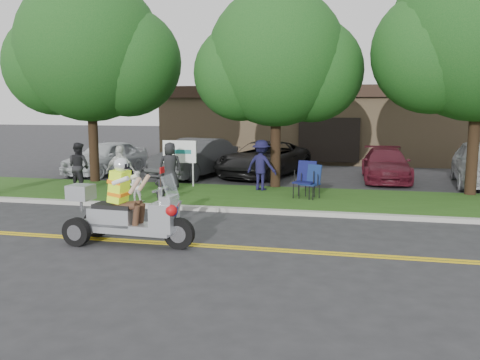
% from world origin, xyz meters
% --- Properties ---
extents(ground, '(120.00, 120.00, 0.00)m').
position_xyz_m(ground, '(0.00, 0.00, 0.00)').
color(ground, '#28282B').
rests_on(ground, ground).
extents(centerline_near, '(60.00, 0.10, 0.01)m').
position_xyz_m(centerline_near, '(0.00, -0.58, 0.01)').
color(centerline_near, gold).
rests_on(centerline_near, ground).
extents(centerline_far, '(60.00, 0.10, 0.01)m').
position_xyz_m(centerline_far, '(0.00, -0.42, 0.01)').
color(centerline_far, gold).
rests_on(centerline_far, ground).
extents(curb, '(60.00, 0.25, 0.12)m').
position_xyz_m(curb, '(0.00, 3.05, 0.06)').
color(curb, '#A8A89E').
rests_on(curb, ground).
extents(grass_verge, '(60.00, 4.00, 0.10)m').
position_xyz_m(grass_verge, '(0.00, 5.20, 0.06)').
color(grass_verge, '#234A13').
rests_on(grass_verge, ground).
extents(commercial_building, '(18.00, 8.20, 4.00)m').
position_xyz_m(commercial_building, '(2.00, 18.98, 2.01)').
color(commercial_building, '#9E7F5B').
rests_on(commercial_building, ground).
extents(tree_left, '(6.62, 5.40, 7.78)m').
position_xyz_m(tree_left, '(-6.44, 7.03, 4.85)').
color(tree_left, '#332114').
rests_on(tree_left, ground).
extents(tree_mid, '(5.88, 4.80, 7.05)m').
position_xyz_m(tree_mid, '(0.55, 7.23, 4.43)').
color(tree_mid, '#332114').
rests_on(tree_mid, ground).
extents(business_sign, '(1.25, 0.06, 1.75)m').
position_xyz_m(business_sign, '(-2.90, 6.60, 1.26)').
color(business_sign, silver).
rests_on(business_sign, ground).
extents(trike_scooter, '(2.91, 0.99, 1.90)m').
position_xyz_m(trike_scooter, '(-1.57, -0.77, 0.66)').
color(trike_scooter, black).
rests_on(trike_scooter, ground).
extents(lawn_chair_a, '(0.72, 0.74, 1.05)m').
position_xyz_m(lawn_chair_a, '(1.94, 5.21, 0.69)').
color(lawn_chair_a, black).
rests_on(lawn_chair_a, grass_verge).
extents(lawn_chair_b, '(0.74, 0.75, 1.15)m').
position_xyz_m(lawn_chair_b, '(1.76, 5.29, 0.75)').
color(lawn_chair_b, black).
rests_on(lawn_chair_b, grass_verge).
extents(spectator_adult_mid, '(0.93, 0.80, 1.64)m').
position_xyz_m(spectator_adult_mid, '(-6.00, 4.99, 0.92)').
color(spectator_adult_mid, black).
rests_on(spectator_adult_mid, grass_verge).
extents(spectator_adult_right, '(0.97, 0.41, 1.66)m').
position_xyz_m(spectator_adult_right, '(-3.89, 3.87, 0.93)').
color(spectator_adult_right, silver).
rests_on(spectator_adult_right, grass_verge).
extents(spectator_chair_a, '(1.26, 0.97, 1.73)m').
position_xyz_m(spectator_chair_a, '(0.14, 6.35, 0.97)').
color(spectator_chair_a, '#151437').
rests_on(spectator_chair_a, grass_verge).
extents(spectator_chair_b, '(0.89, 0.66, 1.65)m').
position_xyz_m(spectator_chair_b, '(-2.92, 5.68, 0.93)').
color(spectator_chair_b, black).
rests_on(spectator_chair_b, grass_verge).
extents(child_left, '(0.37, 0.29, 0.89)m').
position_xyz_m(child_left, '(-2.39, 3.40, 0.55)').
color(child_left, black).
rests_on(child_left, grass_verge).
extents(child_right, '(0.48, 0.39, 0.94)m').
position_xyz_m(child_right, '(-3.14, 3.40, 0.58)').
color(child_right, white).
rests_on(child_right, grass_verge).
extents(parked_car_far_left, '(2.68, 4.63, 1.48)m').
position_xyz_m(parked_car_far_left, '(-7.33, 9.57, 0.74)').
color(parked_car_far_left, silver).
rests_on(parked_car_far_left, ground).
extents(parked_car_left, '(2.78, 5.13, 1.61)m').
position_xyz_m(parked_car_left, '(-3.30, 9.67, 0.80)').
color(parked_car_left, '#343437').
rests_on(parked_car_left, ground).
extents(parked_car_mid, '(3.88, 5.81, 1.48)m').
position_xyz_m(parked_car_mid, '(-0.50, 10.49, 0.74)').
color(parked_car_mid, black).
rests_on(parked_car_mid, ground).
extents(parked_car_right, '(1.89, 4.46, 1.28)m').
position_xyz_m(parked_car_right, '(4.50, 10.35, 0.64)').
color(parked_car_right, '#531320').
rests_on(parked_car_right, ground).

